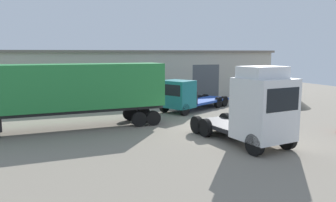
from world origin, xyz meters
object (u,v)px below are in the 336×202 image
flatbed_truck_teal (185,96)px  gravel_pile (288,100)px  tractor_unit_white (257,109)px  container_trailer_green (68,88)px

flatbed_truck_teal → gravel_pile: bearing=143.8°
tractor_unit_white → flatbed_truck_teal: (0.54, 10.87, -0.70)m
tractor_unit_white → flatbed_truck_teal: tractor_unit_white is taller
tractor_unit_white → container_trailer_green: (-8.93, 7.57, 0.66)m
flatbed_truck_teal → gravel_pile: (9.62, -1.16, -0.60)m
gravel_pile → tractor_unit_white: bearing=-136.3°
tractor_unit_white → gravel_pile: bearing=125.1°
gravel_pile → flatbed_truck_teal: bearing=173.1°
tractor_unit_white → container_trailer_green: tractor_unit_white is taller
tractor_unit_white → container_trailer_green: bearing=-138.9°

